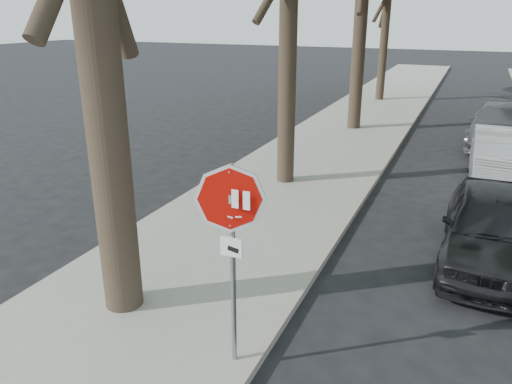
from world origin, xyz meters
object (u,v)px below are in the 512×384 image
(car_a, at_px, (492,227))
(car_b, at_px, (504,161))
(stop_sign, at_px, (231,229))
(car_c, at_px, (499,126))

(car_a, xyz_separation_m, car_b, (0.33, 4.55, 0.04))
(stop_sign, distance_m, car_a, 5.47)
(car_b, distance_m, car_c, 4.83)
(car_c, bearing_deg, car_a, -88.47)
(stop_sign, relative_size, car_b, 0.59)
(stop_sign, xyz_separation_m, car_a, (2.97, 4.41, -1.25))
(car_a, relative_size, car_c, 0.88)
(car_c, bearing_deg, car_b, -86.48)
(car_b, bearing_deg, stop_sign, -111.61)
(car_b, height_order, car_c, car_b)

